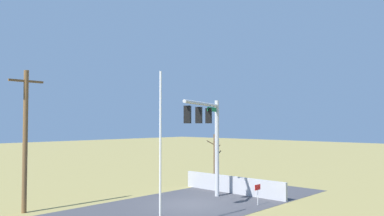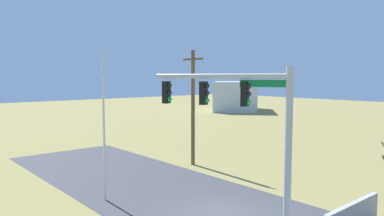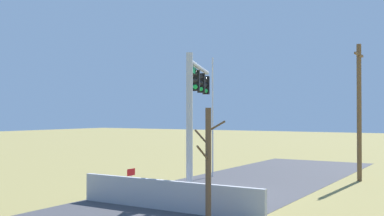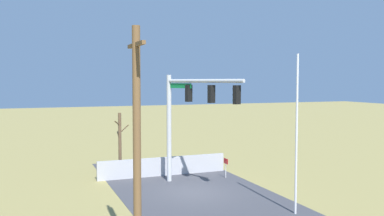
{
  "view_description": "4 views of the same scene",
  "coord_description": "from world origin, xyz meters",
  "px_view_note": "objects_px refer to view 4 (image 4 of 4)",
  "views": [
    {
      "loc": [
        -16.7,
        -15.84,
        4.86
      ],
      "look_at": [
        -0.14,
        -0.23,
        5.76
      ],
      "focal_mm": 35.67,
      "sensor_mm": 36.0,
      "label": 1
    },
    {
      "loc": [
        10.87,
        -11.09,
        5.99
      ],
      "look_at": [
        -0.3,
        -1.47,
        4.73
      ],
      "focal_mm": 34.35,
      "sensor_mm": 36.0,
      "label": 2
    },
    {
      "loc": [
        19.66,
        10.76,
        3.76
      ],
      "look_at": [
        0.72,
        -0.83,
        4.07
      ],
      "focal_mm": 43.65,
      "sensor_mm": 36.0,
      "label": 3
    },
    {
      "loc": [
        -21.02,
        8.33,
        6.01
      ],
      "look_at": [
        0.86,
        -0.21,
        4.52
      ],
      "focal_mm": 39.79,
      "sensor_mm": 36.0,
      "label": 4
    }
  ],
  "objects_px": {
    "open_sign": "(226,163)",
    "signal_mast": "(189,108)",
    "flagpole": "(297,135)",
    "utility_pole": "(137,143)",
    "bare_tree": "(120,143)"
  },
  "relations": [
    {
      "from": "utility_pole",
      "to": "open_sign",
      "type": "relative_size",
      "value": 6.36
    },
    {
      "from": "signal_mast",
      "to": "flagpole",
      "type": "bearing_deg",
      "value": -157.35
    },
    {
      "from": "bare_tree",
      "to": "open_sign",
      "type": "bearing_deg",
      "value": -118.08
    },
    {
      "from": "open_sign",
      "to": "signal_mast",
      "type": "bearing_deg",
      "value": 110.74
    },
    {
      "from": "flagpole",
      "to": "bare_tree",
      "type": "xyz_separation_m",
      "value": [
        10.75,
        5.77,
        -1.55
      ]
    },
    {
      "from": "signal_mast",
      "to": "bare_tree",
      "type": "height_order",
      "value": "signal_mast"
    },
    {
      "from": "utility_pole",
      "to": "flagpole",
      "type": "bearing_deg",
      "value": -71.28
    },
    {
      "from": "flagpole",
      "to": "signal_mast",
      "type": "bearing_deg",
      "value": 22.65
    },
    {
      "from": "signal_mast",
      "to": "flagpole",
      "type": "height_order",
      "value": "flagpole"
    },
    {
      "from": "signal_mast",
      "to": "open_sign",
      "type": "xyz_separation_m",
      "value": [
        1.09,
        -2.88,
        -3.59
      ]
    },
    {
      "from": "signal_mast",
      "to": "utility_pole",
      "type": "xyz_separation_m",
      "value": [
        -9.2,
        5.28,
        -0.45
      ]
    },
    {
      "from": "flagpole",
      "to": "utility_pole",
      "type": "bearing_deg",
      "value": 108.72
    },
    {
      "from": "signal_mast",
      "to": "bare_tree",
      "type": "relative_size",
      "value": 1.59
    },
    {
      "from": "flagpole",
      "to": "utility_pole",
      "type": "distance_m",
      "value": 8.44
    },
    {
      "from": "flagpole",
      "to": "open_sign",
      "type": "height_order",
      "value": "flagpole"
    }
  ]
}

